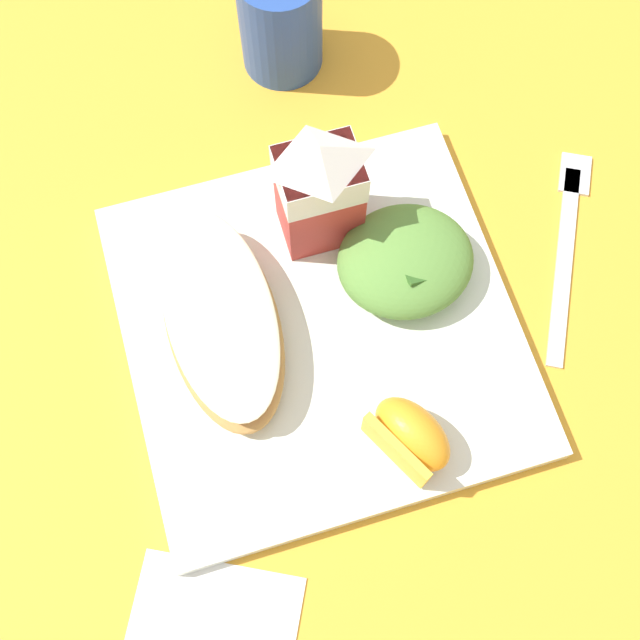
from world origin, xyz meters
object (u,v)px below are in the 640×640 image
white_plate (320,329)px  milk_carton (319,187)px  cheesy_pizza_bread (222,319)px  metal_fork (569,239)px  drinking_blue_cup (281,20)px  green_salad_pile (405,261)px  orange_wedge_front (410,436)px

white_plate → milk_carton: size_ratio=2.55×
cheesy_pizza_bread → metal_fork: (0.28, 0.00, -0.03)m
white_plate → drinking_blue_cup: bearing=80.7°
cheesy_pizza_bread → drinking_blue_cup: bearing=65.0°
cheesy_pizza_bread → green_salad_pile: 0.14m
drinking_blue_cup → orange_wedge_front: bearing=-91.2°
orange_wedge_front → metal_fork: bearing=34.1°
milk_carton → drinking_blue_cup: milk_carton is taller
metal_fork → drinking_blue_cup: size_ratio=1.87×
white_plate → orange_wedge_front: size_ratio=4.01×
green_salad_pile → metal_fork: bearing=-2.0°
metal_fork → orange_wedge_front: bearing=-145.9°
white_plate → milk_carton: bearing=73.9°
green_salad_pile → cheesy_pizza_bread: bearing=-177.9°
cheesy_pizza_bread → drinking_blue_cup: 0.26m
orange_wedge_front → metal_fork: (0.17, 0.12, -0.03)m
white_plate → milk_carton: (0.02, 0.08, 0.07)m
white_plate → cheesy_pizza_bread: size_ratio=1.65×
metal_fork → drinking_blue_cup: drinking_blue_cup is taller
cheesy_pizza_bread → metal_fork: bearing=0.1°
green_salad_pile → metal_fork: 0.14m
milk_carton → orange_wedge_front: size_ratio=1.57×
green_salad_pile → orange_wedge_front: 0.13m
white_plate → cheesy_pizza_bread: (-0.07, 0.02, 0.03)m
green_salad_pile → orange_wedge_front: same height
milk_carton → orange_wedge_front: (0.01, -0.18, -0.04)m
green_salad_pile → metal_fork: size_ratio=0.57×
cheesy_pizza_bread → orange_wedge_front: size_ratio=2.44×
white_plate → drinking_blue_cup: 0.26m
cheesy_pizza_bread → metal_fork: size_ratio=0.97×
orange_wedge_front → metal_fork: 0.21m
green_salad_pile → drinking_blue_cup: 0.23m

